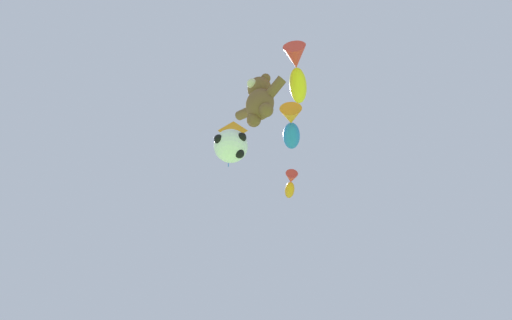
{
  "coord_description": "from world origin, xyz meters",
  "views": [
    {
      "loc": [
        4.28,
        -1.4,
        1.44
      ],
      "look_at": [
        -0.6,
        3.39,
        8.45
      ],
      "focal_mm": 24.0,
      "sensor_mm": 36.0,
      "label": 1
    }
  ],
  "objects": [
    {
      "name": "teddy_bear_kite",
      "position": [
        0.4,
        2.55,
        9.59
      ],
      "size": [
        1.87,
        0.82,
        1.9
      ],
      "color": "brown"
    },
    {
      "name": "soccer_ball_kite",
      "position": [
        -0.44,
        2.32,
        8.1
      ],
      "size": [
        0.99,
        0.98,
        0.91
      ],
      "color": "white"
    },
    {
      "name": "fish_kite_goldfin",
      "position": [
        1.34,
        3.23,
        10.75
      ],
      "size": [
        1.65,
        1.96,
        0.67
      ],
      "color": "yellow"
    },
    {
      "name": "fish_kite_cobalt",
      "position": [
        -0.26,
        4.81,
        10.94
      ],
      "size": [
        1.7,
        1.83,
        0.77
      ],
      "color": "blue"
    },
    {
      "name": "fish_kite_tangerine",
      "position": [
        -2.1,
        6.81,
        10.61
      ],
      "size": [
        1.36,
        1.33,
        0.49
      ],
      "color": "orange"
    },
    {
      "name": "diamond_kite",
      "position": [
        -3.39,
        4.67,
        13.14
      ],
      "size": [
        0.96,
        0.97,
        2.79
      ],
      "color": "orange"
    }
  ]
}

